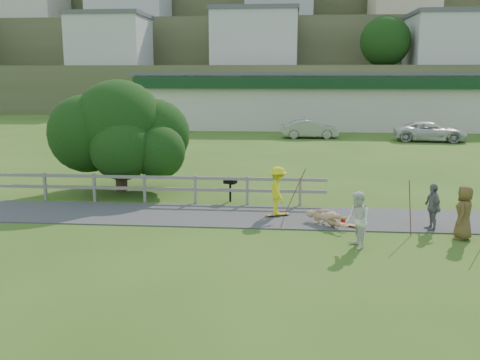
{
  "coord_description": "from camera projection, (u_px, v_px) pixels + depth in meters",
  "views": [
    {
      "loc": [
        1.5,
        -16.51,
        4.88
      ],
      "look_at": [
        -0.16,
        2.0,
        1.21
      ],
      "focal_mm": 40.0,
      "sensor_mm": 36.0,
      "label": 1
    }
  ],
  "objects": [
    {
      "name": "longboard_fallen",
      "position": [
        352.0,
        227.0,
        17.31
      ],
      "size": [
        0.83,
        0.57,
        0.09
      ],
      "primitive_type": null,
      "rotation": [
        0.0,
        0.0,
        -0.49
      ],
      "color": "olive",
      "rests_on": "ground"
    },
    {
      "name": "car_white",
      "position": [
        430.0,
        132.0,
        39.66
      ],
      "size": [
        5.41,
        2.87,
        1.45
      ],
      "primitive_type": "imported",
      "rotation": [
        0.0,
        0.0,
        1.48
      ],
      "color": "silver",
      "rests_on": "ground"
    },
    {
      "name": "spectator_c",
      "position": [
        464.0,
        213.0,
        15.99
      ],
      "size": [
        0.82,
        0.95,
        1.65
      ],
      "primitive_type": "imported",
      "rotation": [
        0.0,
        0.0,
        4.26
      ],
      "color": "brown",
      "rests_on": "ground"
    },
    {
      "name": "ground",
      "position": [
        240.0,
        229.0,
        17.21
      ],
      "size": [
        260.0,
        260.0,
        0.0
      ],
      "primitive_type": "plane",
      "color": "#315317",
      "rests_on": "ground"
    },
    {
      "name": "hillside",
      "position": [
        282.0,
        25.0,
        103.64
      ],
      "size": [
        220.0,
        67.0,
        47.5
      ],
      "color": "#4C5331",
      "rests_on": "ground"
    },
    {
      "name": "bbq",
      "position": [
        230.0,
        190.0,
        20.81
      ],
      "size": [
        0.54,
        0.48,
        0.96
      ],
      "primitive_type": null,
      "rotation": [
        0.0,
        0.0,
        -0.41
      ],
      "color": "black",
      "rests_on": "ground"
    },
    {
      "name": "helmet",
      "position": [
        344.0,
        220.0,
        17.75
      ],
      "size": [
        0.25,
        0.25,
        0.25
      ],
      "primitive_type": "sphere",
      "color": "red",
      "rests_on": "ground"
    },
    {
      "name": "strip_mall",
      "position": [
        315.0,
        99.0,
        50.5
      ],
      "size": [
        32.5,
        10.75,
        5.1
      ],
      "color": "beige",
      "rests_on": "ground"
    },
    {
      "name": "tree",
      "position": [
        120.0,
        143.0,
        22.51
      ],
      "size": [
        6.19,
        6.19,
        4.11
      ],
      "primitive_type": null,
      "color": "black",
      "rests_on": "ground"
    },
    {
      "name": "skater_rider",
      "position": [
        278.0,
        193.0,
        18.49
      ],
      "size": [
        0.85,
        1.2,
        1.68
      ],
      "primitive_type": "imported",
      "rotation": [
        0.0,
        0.0,
        1.79
      ],
      "color": "yellow",
      "rests_on": "ground"
    },
    {
      "name": "pole_spec_left",
      "position": [
        410.0,
        208.0,
        16.28
      ],
      "size": [
        0.03,
        0.03,
        1.76
      ],
      "primitive_type": "cylinder",
      "color": "brown",
      "rests_on": "ground"
    },
    {
      "name": "spectator_a",
      "position": [
        357.0,
        220.0,
        15.17
      ],
      "size": [
        0.81,
        0.93,
        1.64
      ],
      "primitive_type": "imported",
      "rotation": [
        0.0,
        0.0,
        4.98
      ],
      "color": "silver",
      "rests_on": "ground"
    },
    {
      "name": "spectator_b",
      "position": [
        432.0,
        207.0,
        16.91
      ],
      "size": [
        0.55,
        0.95,
        1.52
      ],
      "primitive_type": "imported",
      "rotation": [
        0.0,
        0.0,
        4.93
      ],
      "color": "slate",
      "rests_on": "ground"
    },
    {
      "name": "pole_rider",
      "position": [
        295.0,
        190.0,
        18.82
      ],
      "size": [
        0.03,
        0.03,
        1.8
      ],
      "primitive_type": "cylinder",
      "color": "brown",
      "rests_on": "ground"
    },
    {
      "name": "fence",
      "position": [
        129.0,
        184.0,
        20.7
      ],
      "size": [
        15.05,
        0.1,
        1.1
      ],
      "color": "#67635B",
      "rests_on": "ground"
    },
    {
      "name": "path",
      "position": [
        243.0,
        216.0,
        18.67
      ],
      "size": [
        34.0,
        3.0,
        0.04
      ],
      "primitive_type": "cube",
      "color": "#323234",
      "rests_on": "ground"
    },
    {
      "name": "skater_fallen",
      "position": [
        327.0,
        218.0,
        17.43
      ],
      "size": [
        1.38,
        1.41,
        0.58
      ],
      "primitive_type": "imported",
      "rotation": [
        0.0,
        0.0,
        0.8
      ],
      "color": "tan",
      "rests_on": "ground"
    },
    {
      "name": "car_silver",
      "position": [
        310.0,
        129.0,
        41.69
      ],
      "size": [
        4.43,
        1.82,
        1.43
      ],
      "primitive_type": "imported",
      "rotation": [
        0.0,
        0.0,
        1.64
      ],
      "color": "#929399",
      "rests_on": "ground"
    },
    {
      "name": "longboard_rider",
      "position": [
        278.0,
        216.0,
        18.65
      ],
      "size": [
        0.87,
        0.54,
        0.1
      ],
      "primitive_type": null,
      "rotation": [
        0.0,
        0.0,
        0.43
      ],
      "color": "olive",
      "rests_on": "ground"
    }
  ]
}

